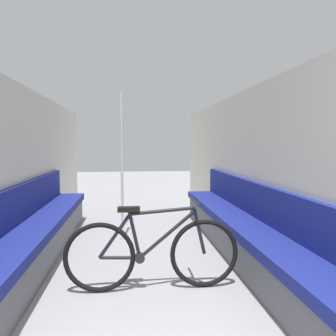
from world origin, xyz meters
TOP-DOWN VIEW (x-y plane):
  - wall_right at (1.46, 3.09)m, footprint 0.10×9.39m
  - bench_seat_row_left at (-1.20, 3.01)m, footprint 0.48×4.83m
  - bench_seat_row_right at (1.20, 3.01)m, footprint 0.48×4.83m
  - bicycle at (0.07, 2.50)m, footprint 1.60×0.46m
  - grab_pole_near at (-0.23, 4.15)m, footprint 0.08×0.08m

SIDE VIEW (x-z plane):
  - bench_seat_row_left at x=-1.20m, z-range -0.14..0.73m
  - bench_seat_row_right at x=1.20m, z-range -0.14..0.73m
  - bicycle at x=0.07m, z-range -0.07..0.76m
  - grab_pole_near at x=-0.23m, z-range -0.03..2.01m
  - wall_right at x=1.46m, z-range 0.00..2.06m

